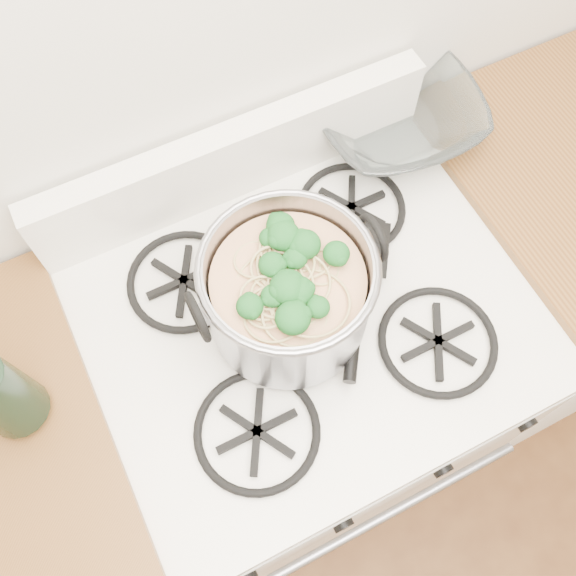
{
  "coord_description": "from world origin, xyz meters",
  "views": [
    {
      "loc": [
        -0.23,
        0.88,
        1.93
      ],
      "look_at": [
        -0.04,
        1.27,
        1.03
      ],
      "focal_mm": 40.0,
      "sensor_mm": 36.0,
      "label": 1
    }
  ],
  "objects_px": {
    "gas_range": "(303,391)",
    "stock_pot": "(288,293)",
    "spatula": "(364,246)",
    "glass_bowl": "(393,121)"
  },
  "relations": [
    {
      "from": "gas_range",
      "to": "stock_pot",
      "type": "distance_m",
      "value": 0.58
    },
    {
      "from": "spatula",
      "to": "glass_bowl",
      "type": "distance_m",
      "value": 0.29
    },
    {
      "from": "gas_range",
      "to": "spatula",
      "type": "distance_m",
      "value": 0.52
    },
    {
      "from": "gas_range",
      "to": "glass_bowl",
      "type": "bearing_deg",
      "value": 40.21
    },
    {
      "from": "spatula",
      "to": "glass_bowl",
      "type": "relative_size",
      "value": 2.42
    },
    {
      "from": "glass_bowl",
      "to": "stock_pot",
      "type": "bearing_deg",
      "value": -143.54
    },
    {
      "from": "gas_range",
      "to": "glass_bowl",
      "type": "xyz_separation_m",
      "value": [
        0.33,
        0.28,
        0.5
      ]
    },
    {
      "from": "stock_pot",
      "to": "spatula",
      "type": "bearing_deg",
      "value": 17.06
    },
    {
      "from": "gas_range",
      "to": "spatula",
      "type": "height_order",
      "value": "spatula"
    },
    {
      "from": "gas_range",
      "to": "spatula",
      "type": "bearing_deg",
      "value": 23.79
    }
  ]
}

